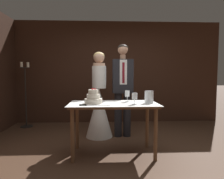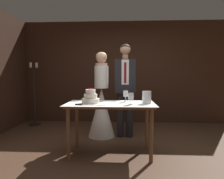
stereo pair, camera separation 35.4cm
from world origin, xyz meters
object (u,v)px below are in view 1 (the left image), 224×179
tiered_cake (93,98)px  bride (99,106)px  cake_knife (89,105)px  groom (123,86)px  hurricane_candle (149,97)px  candle_stand (26,97)px  cake_table (113,110)px  wine_glass_near (127,94)px  wine_glass_middle (135,97)px

tiered_cake → bride: bride is taller
cake_knife → groom: bearing=64.1°
hurricane_candle → candle_stand: (-2.57, 1.77, -0.19)m
cake_table → wine_glass_near: 0.37m
cake_table → bride: bride is taller
tiered_cake → groom: 1.09m
hurricane_candle → groom: groom is taller
tiered_cake → wine_glass_middle: size_ratio=1.58×
wine_glass_middle → tiered_cake: bearing=169.1°
wine_glass_middle → candle_stand: size_ratio=0.11×
wine_glass_near → hurricane_candle: hurricane_candle is taller
tiered_cake → cake_knife: tiered_cake is taller
wine_glass_near → hurricane_candle: (0.32, -0.17, -0.04)m
cake_table → candle_stand: (-2.01, 1.77, 0.01)m
tiered_cake → bride: size_ratio=0.16×
cake_knife → candle_stand: (-1.65, 2.00, -0.11)m
groom → candle_stand: size_ratio=1.19×
cake_table → wine_glass_near: wine_glass_near is taller
cake_table → candle_stand: bearing=138.7°
bride → wine_glass_near: bearing=-58.0°
wine_glass_near → groom: bearing=90.0°
cake_table → tiered_cake: size_ratio=5.03×
groom → candle_stand: bearing=159.4°
hurricane_candle → bride: bride is taller
cake_knife → bride: bride is taller
bride → hurricane_candle: bearing=-49.4°
tiered_cake → wine_glass_near: tiered_cake is taller
hurricane_candle → tiered_cake: bearing=-179.9°
cake_knife → wine_glass_middle: (0.67, 0.10, 0.11)m
tiered_cake → candle_stand: candle_stand is taller
wine_glass_middle → groom: 1.06m
candle_stand → bride: bearing=-25.5°
wine_glass_near → bride: bride is taller
cake_table → groom: 1.00m
wine_glass_near → wine_glass_middle: size_ratio=1.07×
hurricane_candle → groom: (-0.32, 0.93, 0.13)m
bride → tiered_cake: bearing=-94.4°
groom → candle_stand: groom is taller
cake_knife → wine_glass_middle: 0.69m
cake_knife → bride: (0.13, 1.15, -0.19)m
tiered_cake → cake_knife: (-0.05, -0.22, -0.07)m
hurricane_candle → bride: (-0.80, 0.93, -0.27)m
cake_table → wine_glass_near: size_ratio=7.44×
cake_table → wine_glass_near: bearing=34.4°
wine_glass_near → candle_stand: bearing=144.5°
cake_table → groom: (0.24, 0.92, 0.33)m
cake_table → cake_knife: bearing=-147.5°
cake_table → hurricane_candle: bearing=-0.8°
bride → candle_stand: bride is taller
wine_glass_middle → groom: groom is taller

